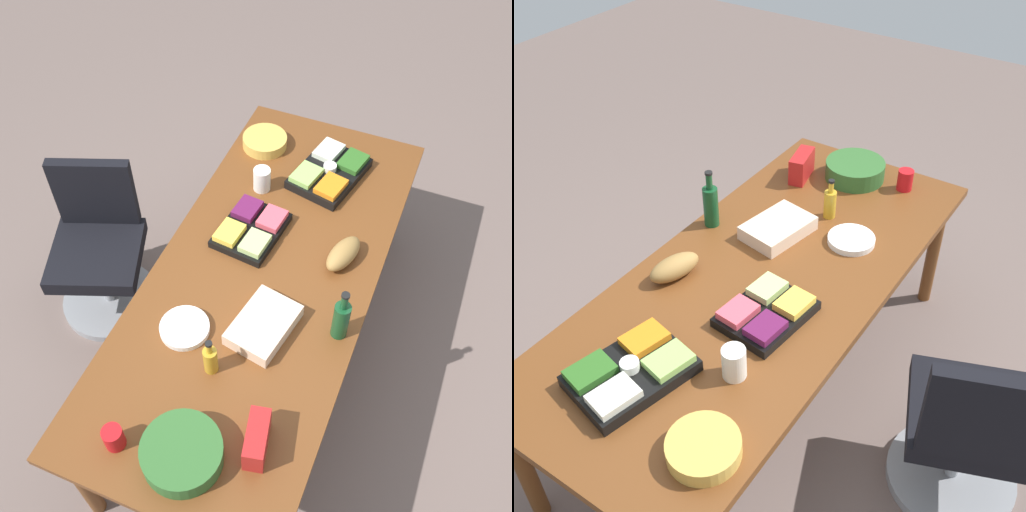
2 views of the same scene
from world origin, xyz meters
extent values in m
plane|color=#6D5B54|center=(0.00, 0.00, 0.00)|extent=(10.00, 10.00, 0.00)
cube|color=brown|center=(0.00, 0.00, 0.72)|extent=(2.33, 1.01, 0.04)
cylinder|color=brown|center=(-1.08, -0.42, 0.35)|extent=(0.07, 0.07, 0.70)
cylinder|color=brown|center=(1.08, -0.42, 0.35)|extent=(0.07, 0.07, 0.70)
cylinder|color=brown|center=(-1.08, 0.42, 0.35)|extent=(0.07, 0.07, 0.70)
cylinder|color=gray|center=(-0.02, 0.97, 0.03)|extent=(0.56, 0.56, 0.05)
cylinder|color=gray|center=(-0.02, 0.97, 0.25)|extent=(0.06, 0.06, 0.40)
cube|color=black|center=(-0.02, 0.97, 0.45)|extent=(0.62, 0.62, 0.09)
cube|color=black|center=(0.18, 1.05, 0.71)|extent=(0.21, 0.42, 0.43)
cylinder|color=gold|center=(-0.55, 0.02, 0.81)|extent=(0.07, 0.07, 0.14)
cylinder|color=gold|center=(-0.55, 0.02, 0.91)|extent=(0.03, 0.03, 0.05)
cylinder|color=black|center=(-0.55, 0.02, 0.94)|extent=(0.03, 0.03, 0.01)
cube|color=beige|center=(-0.29, -0.11, 0.78)|extent=(0.35, 0.27, 0.07)
cylinder|color=white|center=(-0.42, 0.21, 0.76)|extent=(0.22, 0.22, 0.03)
cube|color=black|center=(0.74, -0.08, 0.77)|extent=(0.48, 0.39, 0.05)
cube|color=orange|center=(0.61, -0.13, 0.81)|extent=(0.18, 0.15, 0.03)
cube|color=#2D6321|center=(0.83, -0.18, 0.81)|extent=(0.18, 0.15, 0.03)
cube|color=#97C960|center=(0.64, 0.02, 0.81)|extent=(0.18, 0.15, 0.03)
cube|color=silver|center=(0.87, -0.03, 0.81)|extent=(0.18, 0.15, 0.03)
cylinder|color=white|center=(0.74, -0.08, 0.81)|extent=(0.08, 0.08, 0.04)
cube|color=red|center=(-0.78, -0.28, 0.81)|extent=(0.21, 0.12, 0.14)
cube|color=black|center=(0.21, 0.16, 0.76)|extent=(0.39, 0.32, 0.04)
cube|color=#B4D27D|center=(0.11, 0.10, 0.80)|extent=(0.16, 0.13, 0.03)
cube|color=#E95060|center=(0.29, 0.08, 0.80)|extent=(0.16, 0.13, 0.03)
cube|color=yellow|center=(0.13, 0.23, 0.80)|extent=(0.16, 0.13, 0.03)
cube|color=#5E1846|center=(0.31, 0.22, 0.80)|extent=(0.16, 0.13, 0.03)
ellipsoid|color=olive|center=(0.21, -0.31, 0.79)|extent=(0.26, 0.17, 0.10)
cylinder|color=red|center=(-0.98, 0.22, 0.80)|extent=(0.10, 0.10, 0.11)
cylinder|color=gold|center=(0.84, 0.34, 0.78)|extent=(0.28, 0.28, 0.06)
cylinder|color=#2F622A|center=(-0.93, -0.04, 0.79)|extent=(0.37, 0.37, 0.10)
cylinder|color=#134523|center=(-0.18, -0.42, 0.84)|extent=(0.08, 0.08, 0.20)
cylinder|color=#134523|center=(-0.18, -0.42, 0.98)|extent=(0.03, 0.03, 0.08)
cylinder|color=black|center=(-0.18, -0.42, 1.03)|extent=(0.04, 0.04, 0.01)
cylinder|color=white|center=(0.52, 0.22, 0.81)|extent=(0.10, 0.10, 0.13)
camera|label=1|loc=(-1.60, -0.61, 3.01)|focal=42.34mm
camera|label=2|loc=(1.70, 1.16, 2.51)|focal=43.80mm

